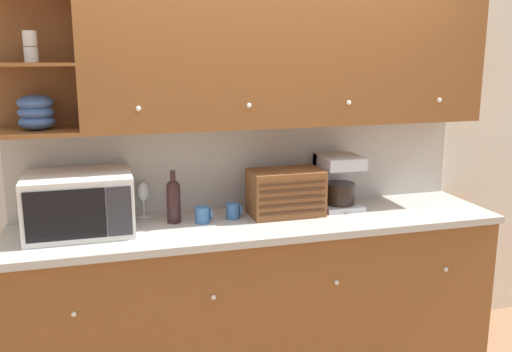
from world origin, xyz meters
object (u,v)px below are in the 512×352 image
object	(u,v)px
bread_box	(286,192)
mug	(203,215)
coffee_maker	(337,181)
wine_bottle	(173,199)
microwave	(79,203)
wine_glass	(143,193)
mug_blue_second	(233,211)

from	to	relation	value
bread_box	mug	bearing A→B (deg)	-176.99
bread_box	coffee_maker	distance (m)	0.37
wine_bottle	coffee_maker	size ratio (longest dim) A/B	0.92
microwave	coffee_maker	distance (m)	1.51
coffee_maker	bread_box	bearing A→B (deg)	-168.27
wine_glass	mug_blue_second	bearing A→B (deg)	-20.00
wine_bottle	mug_blue_second	world-z (taller)	wine_bottle
mug_blue_second	coffee_maker	world-z (taller)	coffee_maker
mug	bread_box	xyz separation A→B (m)	(0.50, 0.03, 0.09)
mug_blue_second	bread_box	size ratio (longest dim) A/B	0.21
wine_glass	coffee_maker	bearing A→B (deg)	-5.37
microwave	bread_box	xyz separation A→B (m)	(1.15, 0.02, -0.03)
microwave	mug_blue_second	xyz separation A→B (m)	(0.83, 0.02, -0.11)
microwave	mug_blue_second	world-z (taller)	microwave
microwave	bread_box	size ratio (longest dim) A/B	1.29
microwave	mug	distance (m)	0.66
wine_bottle	mug_blue_second	distance (m)	0.35
wine_glass	wine_bottle	world-z (taller)	wine_bottle
wine_bottle	microwave	bearing A→B (deg)	-175.13
bread_box	wine_bottle	bearing A→B (deg)	177.77
mug_blue_second	bread_box	distance (m)	0.33
wine_glass	wine_bottle	distance (m)	0.22
coffee_maker	mug_blue_second	bearing A→B (deg)	-174.19
wine_glass	coffee_maker	xyz separation A→B (m)	(1.16, -0.11, 0.02)
wine_bottle	mug	bearing A→B (deg)	-18.40
wine_glass	wine_bottle	xyz separation A→B (m)	(0.15, -0.16, -0.01)
wine_glass	mug_blue_second	world-z (taller)	wine_glass
wine_glass	mug	bearing A→B (deg)	-34.36
mug	wine_bottle	bearing A→B (deg)	161.60
wine_glass	bread_box	world-z (taller)	bread_box
microwave	wine_bottle	distance (m)	0.50
wine_bottle	bread_box	world-z (taller)	wine_bottle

